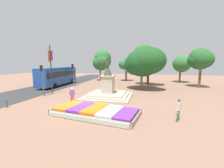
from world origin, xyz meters
TOP-DOWN VIEW (x-y plane):
  - ground_plane at (0.00, 0.00)m, footprint 86.86×86.86m
  - flower_planter at (2.10, -1.92)m, footprint 7.57×4.40m
  - statue_monument at (1.44, 4.84)m, footprint 5.88×5.88m
  - traffic_light_mid_block at (-6.85, 3.31)m, footprint 0.41×0.29m
  - traffic_light_far_corner at (-6.83, 11.52)m, footprint 0.41×0.29m
  - banner_pole at (-6.70, 4.93)m, footprint 0.14×1.04m
  - city_bus at (-10.13, 11.72)m, footprint 2.67×10.43m
  - pedestrian_with_handbag at (8.61, -1.76)m, footprint 0.42×0.69m
  - pedestrian_near_planter at (-1.72, 1.37)m, footprint 0.54×0.34m
  - kerb_bollard_mid_a at (-6.93, -1.94)m, footprint 0.16×0.16m
  - park_tree_far_left at (-4.29, 21.29)m, footprint 4.52×4.09m
  - park_tree_behind_statue at (5.60, 11.20)m, footprint 6.53×6.08m
  - park_tree_far_right at (6.49, 16.35)m, footprint 6.04×4.57m
  - park_tree_street_side at (1.22, 22.22)m, footprint 3.37×3.59m
  - park_tree_mid_canopy at (15.15, 15.76)m, footprint 4.03×4.10m
  - park_tree_distant at (13.61, 22.17)m, footprint 3.79×4.15m

SIDE VIEW (x-z plane):
  - ground_plane at x=0.00m, z-range 0.00..0.00m
  - flower_planter at x=2.10m, z-range -0.03..0.59m
  - kerb_bollard_mid_a at x=-6.93m, z-range 0.02..0.86m
  - statue_monument at x=1.44m, z-range -1.68..3.36m
  - pedestrian_near_planter at x=-1.72m, z-range 0.12..1.72m
  - pedestrian_with_handbag at x=8.61m, z-range 0.11..1.81m
  - city_bus at x=-10.13m, z-range 0.25..3.64m
  - traffic_light_mid_block at x=-6.85m, z-range 0.74..4.76m
  - traffic_light_far_corner at x=-6.83m, z-range 0.75..4.83m
  - banner_pole at x=-6.70m, z-range 0.28..6.92m
  - park_tree_street_side at x=1.22m, z-range 1.17..6.65m
  - park_tree_distant at x=13.61m, z-range 1.08..6.96m
  - park_tree_behind_statue at x=5.60m, z-range 1.01..7.71m
  - park_tree_far_left at x=-4.29m, z-range 1.11..8.39m
  - park_tree_mid_canopy at x=15.15m, z-range 1.45..8.28m
  - park_tree_far_right at x=6.49m, z-range 1.43..9.14m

